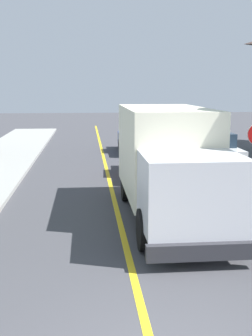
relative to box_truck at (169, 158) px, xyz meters
The scene contains 5 objects.
centre_line_yellow 3.42m from the box_truck, 119.84° to the left, with size 0.16×56.00×0.01m, color gold.
box_truck is the anchor object (origin of this frame).
parked_car_near 6.18m from the box_truck, 86.87° to the left, with size 1.98×4.47×1.67m.
parked_car_mid 13.00m from the box_truck, 87.80° to the left, with size 1.82×4.41×1.67m.
parked_van_across 8.78m from the box_truck, 64.63° to the left, with size 1.80×4.40×1.67m.
Camera 1 is at (-0.90, -4.67, 3.81)m, focal length 45.78 mm.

